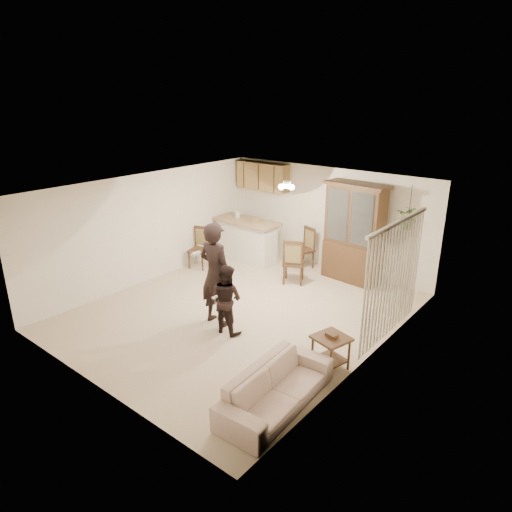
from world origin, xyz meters
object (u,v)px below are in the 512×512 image
Objects in this scene: sofa at (277,383)px; chair_hutch_left at (303,256)px; china_hutch at (354,234)px; child at (226,298)px; chair_bar at (199,256)px; chair_hutch_right at (293,270)px; side_table at (331,352)px; adult at (216,279)px.

sofa is 1.83× the size of chair_hutch_left.
china_hutch is 2.24× the size of chair_hutch_left.
child is 1.32× the size of chair_bar.
child is 2.72m from chair_hutch_right.
child is at bearing -94.21° from china_hutch.
chair_bar is (-3.34, -1.69, -0.84)m from china_hutch.
chair_bar is at bearing 53.39° from sofa.
chair_bar is (-4.83, 1.80, -0.00)m from side_table.
sofa is at bearing -42.25° from chair_hutch_left.
child is at bearing 69.78° from chair_hutch_right.
chair_hutch_left is (-0.74, 3.60, -0.39)m from child.
chair_hutch_right is (2.38, 0.70, 0.01)m from chair_bar.
side_table is at bearing -32.72° from chair_hutch_left.
sofa is 1.29m from side_table.
sofa is at bearing -51.06° from chair_bar.
chair_hutch_left is 1.00m from chair_hutch_right.
chair_hutch_left reaches higher than side_table.
adult is 1.76× the size of chair_bar.
china_hutch reaches higher than chair_hutch_left.
adult is 2.61m from chair_hutch_right.
chair_hutch_left reaches higher than sofa.
chair_hutch_right is (0.37, -0.93, 0.01)m from chair_hutch_left.
sofa is 1.83× the size of chair_bar.
chair_bar reaches higher than sofa.
sofa is at bearing -94.96° from side_table.
sofa is 0.82× the size of china_hutch.
sofa is 2.29m from child.
chair_hutch_left is at bearing 21.27° from chair_bar.
child reaches higher than sofa.
sofa is 1.39× the size of child.
child is 2.13m from side_table.
adult reaches higher than chair_hutch_left.
china_hutch is at bearing 113.14° from side_table.
child is (0.38, -0.13, -0.22)m from adult.
china_hutch is 3.69× the size of side_table.
chair_hutch_left is (-1.33, -0.06, -0.84)m from china_hutch.
child is 2.18× the size of side_table.
china_hutch is (0.59, 3.66, 0.45)m from child.
adult is 2.90× the size of side_table.
chair_hutch_right reaches higher than sofa.
child is 3.73m from china_hutch.
adult is at bearing -179.27° from side_table.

